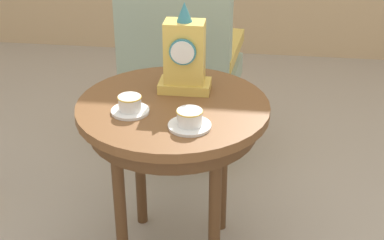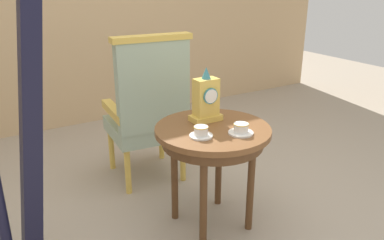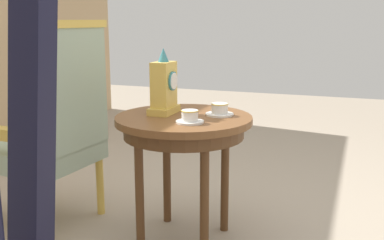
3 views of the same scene
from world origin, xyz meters
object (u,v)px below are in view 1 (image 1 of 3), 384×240
(side_table, at_px, (173,124))
(teacup_left, at_px, (130,105))
(teacup_right, at_px, (190,120))
(mantel_clock, at_px, (185,56))
(armchair, at_px, (179,50))

(side_table, relative_size, teacup_left, 5.22)
(teacup_right, relative_size, mantel_clock, 0.43)
(teacup_left, bearing_deg, side_table, 31.81)
(teacup_right, height_order, mantel_clock, mantel_clock)
(teacup_left, distance_m, mantel_clock, 0.28)
(teacup_left, relative_size, mantel_clock, 0.39)
(armchair, bearing_deg, teacup_right, -79.35)
(mantel_clock, bearing_deg, side_table, -102.79)
(side_table, xyz_separation_m, teacup_right, (0.08, -0.16, 0.11))
(side_table, height_order, teacup_right, teacup_right)
(side_table, relative_size, mantel_clock, 2.06)
(side_table, bearing_deg, armchair, 96.55)
(armchair, bearing_deg, mantel_clock, -79.71)
(teacup_right, bearing_deg, armchair, 100.65)
(teacup_left, xyz_separation_m, mantel_clock, (0.16, 0.20, 0.11))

